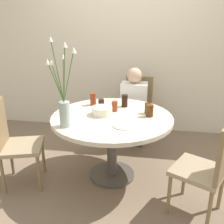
{
  "coord_description": "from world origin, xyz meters",
  "views": [
    {
      "loc": [
        0.37,
        -2.34,
        1.61
      ],
      "look_at": [
        0.0,
        0.0,
        0.75
      ],
      "focal_mm": 40.0,
      "sensor_mm": 36.0,
      "label": 1
    }
  ],
  "objects_px": {
    "chair_far_back": "(137,105)",
    "drink_glass_1": "(150,111)",
    "drink_glass_4": "(148,108)",
    "drink_glass_5": "(125,101)",
    "chair_left_flank": "(13,139)",
    "flower_vase": "(64,103)",
    "drink_glass_3": "(101,104)",
    "drink_glass_2": "(93,99)",
    "chair_right_flank": "(209,165)",
    "drink_glass_0": "(115,106)",
    "person_woman": "(134,110)",
    "side_plate": "(124,126)",
    "birthday_cake": "(102,111)"
  },
  "relations": [
    {
      "from": "chair_far_back",
      "to": "drink_glass_1",
      "type": "distance_m",
      "value": 0.99
    },
    {
      "from": "drink_glass_4",
      "to": "drink_glass_5",
      "type": "distance_m",
      "value": 0.32
    },
    {
      "from": "chair_left_flank",
      "to": "flower_vase",
      "type": "xyz_separation_m",
      "value": [
        0.58,
        -0.06,
        0.43
      ]
    },
    {
      "from": "chair_far_back",
      "to": "drink_glass_3",
      "type": "distance_m",
      "value": 0.88
    },
    {
      "from": "drink_glass_1",
      "to": "drink_glass_2",
      "type": "distance_m",
      "value": 0.7
    },
    {
      "from": "drink_glass_1",
      "to": "drink_glass_5",
      "type": "distance_m",
      "value": 0.39
    },
    {
      "from": "chair_right_flank",
      "to": "drink_glass_5",
      "type": "relative_size",
      "value": 6.62
    },
    {
      "from": "chair_far_back",
      "to": "drink_glass_0",
      "type": "height_order",
      "value": "chair_far_back"
    },
    {
      "from": "chair_right_flank",
      "to": "person_woman",
      "type": "distance_m",
      "value": 1.48
    },
    {
      "from": "chair_left_flank",
      "to": "side_plate",
      "type": "xyz_separation_m",
      "value": [
        1.11,
        0.04,
        0.21
      ]
    },
    {
      "from": "person_woman",
      "to": "drink_glass_5",
      "type": "bearing_deg",
      "value": -97.67
    },
    {
      "from": "drink_glass_2",
      "to": "drink_glass_5",
      "type": "xyz_separation_m",
      "value": [
        0.36,
        -0.0,
        -0.0
      ]
    },
    {
      "from": "drink_glass_0",
      "to": "drink_glass_5",
      "type": "distance_m",
      "value": 0.19
    },
    {
      "from": "flower_vase",
      "to": "drink_glass_5",
      "type": "bearing_deg",
      "value": 54.52
    },
    {
      "from": "chair_left_flank",
      "to": "drink_glass_0",
      "type": "bearing_deg",
      "value": -82.81
    },
    {
      "from": "chair_left_flank",
      "to": "drink_glass_3",
      "type": "xyz_separation_m",
      "value": [
        0.8,
        0.5,
        0.25
      ]
    },
    {
      "from": "chair_left_flank",
      "to": "birthday_cake",
      "type": "relative_size",
      "value": 4.32
    },
    {
      "from": "drink_glass_2",
      "to": "drink_glass_5",
      "type": "bearing_deg",
      "value": -0.71
    },
    {
      "from": "flower_vase",
      "to": "drink_glass_1",
      "type": "xyz_separation_m",
      "value": [
        0.75,
        0.39,
        -0.17
      ]
    },
    {
      "from": "side_plate",
      "to": "drink_glass_3",
      "type": "distance_m",
      "value": 0.55
    },
    {
      "from": "side_plate",
      "to": "birthday_cake",
      "type": "bearing_deg",
      "value": 134.64
    },
    {
      "from": "drink_glass_0",
      "to": "drink_glass_2",
      "type": "bearing_deg",
      "value": 147.51
    },
    {
      "from": "chair_right_flank",
      "to": "drink_glass_5",
      "type": "height_order",
      "value": "chair_right_flank"
    },
    {
      "from": "birthday_cake",
      "to": "drink_glass_4",
      "type": "relative_size",
      "value": 1.92
    },
    {
      "from": "chair_left_flank",
      "to": "drink_glass_0",
      "type": "relative_size",
      "value": 8.2
    },
    {
      "from": "chair_right_flank",
      "to": "drink_glass_0",
      "type": "relative_size",
      "value": 8.2
    },
    {
      "from": "drink_glass_0",
      "to": "chair_far_back",
      "type": "bearing_deg",
      "value": 77.34
    },
    {
      "from": "chair_left_flank",
      "to": "person_woman",
      "type": "bearing_deg",
      "value": -61.97
    },
    {
      "from": "flower_vase",
      "to": "person_woman",
      "type": "relative_size",
      "value": 0.75
    },
    {
      "from": "flower_vase",
      "to": "drink_glass_0",
      "type": "distance_m",
      "value": 0.64
    },
    {
      "from": "side_plate",
      "to": "drink_glass_3",
      "type": "relative_size",
      "value": 2.05
    },
    {
      "from": "chair_right_flank",
      "to": "drink_glass_3",
      "type": "distance_m",
      "value": 1.26
    },
    {
      "from": "drink_glass_1",
      "to": "chair_right_flank",
      "type": "bearing_deg",
      "value": -45.51
    },
    {
      "from": "drink_glass_0",
      "to": "drink_glass_2",
      "type": "height_order",
      "value": "drink_glass_2"
    },
    {
      "from": "flower_vase",
      "to": "drink_glass_3",
      "type": "distance_m",
      "value": 0.62
    },
    {
      "from": "drink_glass_2",
      "to": "drink_glass_4",
      "type": "bearing_deg",
      "value": -16.18
    },
    {
      "from": "chair_far_back",
      "to": "drink_glass_1",
      "type": "xyz_separation_m",
      "value": [
        0.18,
        -0.93,
        0.26
      ]
    },
    {
      "from": "drink_glass_1",
      "to": "drink_glass_3",
      "type": "distance_m",
      "value": 0.55
    },
    {
      "from": "drink_glass_4",
      "to": "flower_vase",
      "type": "bearing_deg",
      "value": -146.71
    },
    {
      "from": "side_plate",
      "to": "drink_glass_2",
      "type": "distance_m",
      "value": 0.7
    },
    {
      "from": "drink_glass_0",
      "to": "drink_glass_3",
      "type": "bearing_deg",
      "value": 155.86
    },
    {
      "from": "drink_glass_3",
      "to": "drink_glass_4",
      "type": "height_order",
      "value": "drink_glass_4"
    },
    {
      "from": "chair_right_flank",
      "to": "birthday_cake",
      "type": "height_order",
      "value": "chair_right_flank"
    },
    {
      "from": "chair_right_flank",
      "to": "drink_glass_4",
      "type": "distance_m",
      "value": 0.84
    },
    {
      "from": "chair_left_flank",
      "to": "birthday_cake",
      "type": "height_order",
      "value": "chair_left_flank"
    },
    {
      "from": "chair_far_back",
      "to": "drink_glass_2",
      "type": "bearing_deg",
      "value": -113.52
    },
    {
      "from": "chair_right_flank",
      "to": "birthday_cake",
      "type": "xyz_separation_m",
      "value": [
        -0.99,
        0.49,
        0.24
      ]
    },
    {
      "from": "side_plate",
      "to": "person_woman",
      "type": "bearing_deg",
      "value": 89.51
    },
    {
      "from": "drink_glass_1",
      "to": "drink_glass_3",
      "type": "bearing_deg",
      "value": 162.58
    },
    {
      "from": "drink_glass_5",
      "to": "chair_right_flank",
      "type": "bearing_deg",
      "value": -44.72
    }
  ]
}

